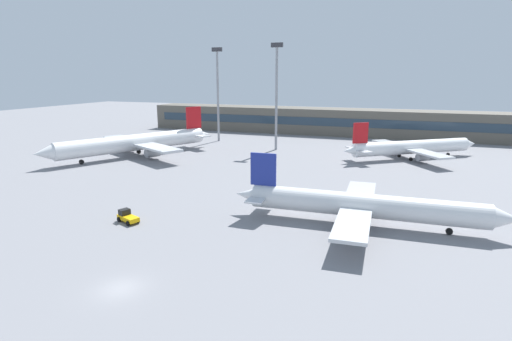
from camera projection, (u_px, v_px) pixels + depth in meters
The scene contains 8 objects.
ground_plane at pixel (258, 186), 76.18m from camera, with size 400.00×400.00×0.00m, color gray.
terminal_building at pixel (329, 121), 142.78m from camera, with size 133.03×12.13×9.00m.
airplane_near at pixel (365, 206), 55.61m from camera, with size 37.87×26.37×9.36m.
airplane_mid at pixel (134, 143), 103.22m from camera, with size 31.73×43.83×11.74m.
airplane_far at pixel (413, 147), 100.77m from camera, with size 32.52×25.96×9.50m.
baggage_tug_yellow at pixel (127, 217), 57.43m from camera, with size 3.90×2.84×1.75m.
floodlight_tower_west at pixel (277, 90), 110.13m from camera, with size 3.20×0.80×28.79m.
floodlight_tower_east at pixel (218, 89), 125.34m from camera, with size 3.20×0.80×28.57m.
Camera 1 is at (24.72, -29.20, 20.30)m, focal length 28.44 mm.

